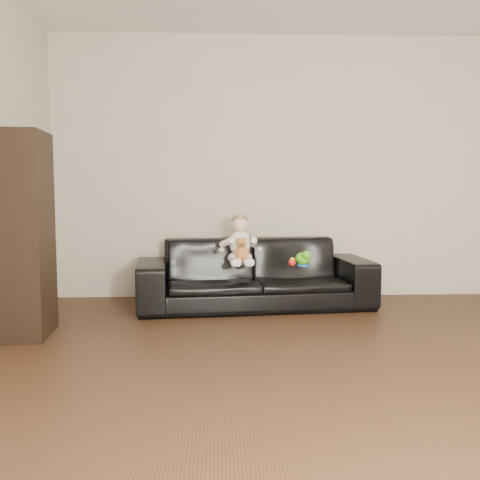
{
  "coord_description": "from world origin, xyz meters",
  "views": [
    {
      "loc": [
        -0.86,
        -2.62,
        1.06
      ],
      "look_at": [
        -0.66,
        2.15,
        0.63
      ],
      "focal_mm": 40.0,
      "sensor_mm": 36.0,
      "label": 1
    }
  ],
  "objects_px": {
    "sofa": "(254,273)",
    "cabinet": "(21,235)",
    "toy_blue_disc": "(303,265)",
    "teddy_bear": "(242,249)",
    "toy_green": "(303,259)",
    "toy_rattle": "(292,262)",
    "baby": "(240,243)"
  },
  "relations": [
    {
      "from": "sofa",
      "to": "cabinet",
      "type": "xyz_separation_m",
      "value": [
        -1.77,
        -0.93,
        0.44
      ]
    },
    {
      "from": "toy_blue_disc",
      "to": "sofa",
      "type": "bearing_deg",
      "value": 149.55
    },
    {
      "from": "cabinet",
      "to": "toy_blue_disc",
      "type": "relative_size",
      "value": 14.97
    },
    {
      "from": "teddy_bear",
      "to": "toy_green",
      "type": "xyz_separation_m",
      "value": [
        0.55,
        0.08,
        -0.1
      ]
    },
    {
      "from": "teddy_bear",
      "to": "sofa",
      "type": "bearing_deg",
      "value": 56.16
    },
    {
      "from": "toy_green",
      "to": "sofa",
      "type": "bearing_deg",
      "value": 157.98
    },
    {
      "from": "teddy_bear",
      "to": "toy_rattle",
      "type": "distance_m",
      "value": 0.46
    },
    {
      "from": "teddy_bear",
      "to": "toy_blue_disc",
      "type": "relative_size",
      "value": 2.01
    },
    {
      "from": "cabinet",
      "to": "toy_blue_disc",
      "type": "distance_m",
      "value": 2.31
    },
    {
      "from": "sofa",
      "to": "baby",
      "type": "bearing_deg",
      "value": -145.71
    },
    {
      "from": "teddy_bear",
      "to": "toy_green",
      "type": "relative_size",
      "value": 1.23
    },
    {
      "from": "toy_blue_disc",
      "to": "cabinet",
      "type": "bearing_deg",
      "value": -162.54
    },
    {
      "from": "sofa",
      "to": "teddy_bear",
      "type": "relative_size",
      "value": 10.61
    },
    {
      "from": "toy_green",
      "to": "toy_blue_disc",
      "type": "height_order",
      "value": "toy_green"
    },
    {
      "from": "toy_green",
      "to": "toy_rattle",
      "type": "bearing_deg",
      "value": -146.11
    },
    {
      "from": "baby",
      "to": "toy_green",
      "type": "xyz_separation_m",
      "value": [
        0.56,
        -0.06,
        -0.14
      ]
    },
    {
      "from": "cabinet",
      "to": "toy_rattle",
      "type": "distance_m",
      "value": 2.22
    },
    {
      "from": "toy_green",
      "to": "toy_rattle",
      "type": "distance_m",
      "value": 0.13
    },
    {
      "from": "cabinet",
      "to": "toy_rattle",
      "type": "bearing_deg",
      "value": 14.32
    },
    {
      "from": "toy_rattle",
      "to": "cabinet",
      "type": "bearing_deg",
      "value": -161.65
    },
    {
      "from": "toy_green",
      "to": "cabinet",
      "type": "bearing_deg",
      "value": -160.82
    },
    {
      "from": "sofa",
      "to": "baby",
      "type": "xyz_separation_m",
      "value": [
        -0.14,
        -0.11,
        0.29
      ]
    },
    {
      "from": "sofa",
      "to": "teddy_bear",
      "type": "bearing_deg",
      "value": -122.55
    },
    {
      "from": "cabinet",
      "to": "teddy_bear",
      "type": "xyz_separation_m",
      "value": [
        1.64,
        0.68,
        -0.19
      ]
    },
    {
      "from": "teddy_bear",
      "to": "toy_blue_disc",
      "type": "height_order",
      "value": "teddy_bear"
    },
    {
      "from": "toy_blue_disc",
      "to": "teddy_bear",
      "type": "bearing_deg",
      "value": -179.42
    },
    {
      "from": "cabinet",
      "to": "baby",
      "type": "height_order",
      "value": "cabinet"
    },
    {
      "from": "teddy_bear",
      "to": "toy_blue_disc",
      "type": "bearing_deg",
      "value": -6.54
    },
    {
      "from": "toy_rattle",
      "to": "toy_blue_disc",
      "type": "relative_size",
      "value": 0.67
    },
    {
      "from": "baby",
      "to": "teddy_bear",
      "type": "bearing_deg",
      "value": -104.66
    },
    {
      "from": "baby",
      "to": "toy_rattle",
      "type": "relative_size",
      "value": 6.7
    },
    {
      "from": "baby",
      "to": "teddy_bear",
      "type": "height_order",
      "value": "baby"
    }
  ]
}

